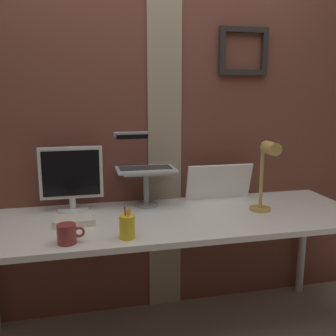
% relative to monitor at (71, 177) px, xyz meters
% --- Properties ---
extents(brick_wall_back, '(3.51, 0.16, 2.68)m').
position_rel_monitor_xyz_m(brick_wall_back, '(0.43, 0.18, 0.42)').
color(brick_wall_back, brown).
rests_on(brick_wall_back, ground_plane).
extents(desk, '(2.13, 0.71, 0.72)m').
position_rel_monitor_xyz_m(desk, '(0.53, -0.23, -0.26)').
color(desk, white).
rests_on(desk, ground_plane).
extents(monitor, '(0.35, 0.18, 0.37)m').
position_rel_monitor_xyz_m(monitor, '(0.00, 0.00, 0.00)').
color(monitor, silver).
rests_on(monitor, desk).
extents(laptop_stand, '(0.28, 0.22, 0.21)m').
position_rel_monitor_xyz_m(laptop_stand, '(0.43, 0.00, -0.05)').
color(laptop_stand, gray).
rests_on(laptop_stand, desk).
extents(laptop, '(0.34, 0.30, 0.22)m').
position_rel_monitor_xyz_m(laptop, '(0.43, 0.07, 0.07)').
color(laptop, '#ADB2B7').
rests_on(laptop, laptop_stand).
extents(whiteboard_panel, '(0.42, 0.08, 0.23)m').
position_rel_monitor_xyz_m(whiteboard_panel, '(0.89, 0.03, -0.09)').
color(whiteboard_panel, white).
rests_on(whiteboard_panel, desk).
extents(desk_lamp, '(0.12, 0.20, 0.41)m').
position_rel_monitor_xyz_m(desk_lamp, '(1.04, -0.29, 0.05)').
color(desk_lamp, tan).
rests_on(desk_lamp, desk).
extents(pen_cup, '(0.07, 0.07, 0.15)m').
position_rel_monitor_xyz_m(pen_cup, '(0.25, -0.49, -0.14)').
color(pen_cup, yellow).
rests_on(pen_cup, desk).
extents(coffee_mug, '(0.12, 0.08, 0.09)m').
position_rel_monitor_xyz_m(coffee_mug, '(-0.02, -0.49, -0.15)').
color(coffee_mug, maroon).
rests_on(coffee_mug, desk).
extents(paper_clutter_stack, '(0.21, 0.15, 0.03)m').
position_rel_monitor_xyz_m(paper_clutter_stack, '(0.01, -0.23, -0.18)').
color(paper_clutter_stack, silver).
rests_on(paper_clutter_stack, desk).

